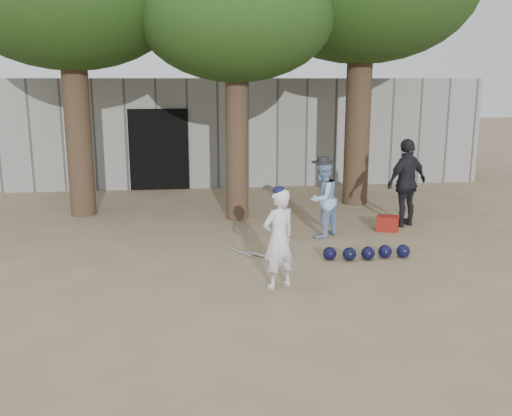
{
  "coord_description": "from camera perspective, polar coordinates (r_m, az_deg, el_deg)",
  "views": [
    {
      "loc": [
        -0.52,
        -7.87,
        2.98
      ],
      "look_at": [
        0.6,
        1.0,
        0.95
      ],
      "focal_mm": 40.0,
      "sensor_mm": 36.0,
      "label": 1
    }
  ],
  "objects": [
    {
      "name": "spectator_blue",
      "position": [
        10.92,
        6.63,
        0.88
      ],
      "size": [
        0.91,
        0.91,
        1.48
      ],
      "primitive_type": "imported",
      "rotation": [
        0.0,
        0.0,
        3.92
      ],
      "color": "#8DAADA",
      "rests_on": "ground"
    },
    {
      "name": "helmet_row",
      "position": [
        9.82,
        11.06,
        -4.41
      ],
      "size": [
        1.51,
        0.3,
        0.23
      ],
      "color": "black",
      "rests_on": "ground"
    },
    {
      "name": "ground",
      "position": [
        8.43,
        -3.22,
        -7.93
      ],
      "size": [
        70.0,
        70.0,
        0.0
      ],
      "primitive_type": "plane",
      "color": "#937C5E",
      "rests_on": "ground"
    },
    {
      "name": "red_bag",
      "position": [
        11.73,
        13.01,
        -1.5
      ],
      "size": [
        0.52,
        0.47,
        0.3
      ],
      "primitive_type": "cube",
      "rotation": [
        0.0,
        0.0,
        -0.43
      ],
      "color": "maroon",
      "rests_on": "ground"
    },
    {
      "name": "boy_player",
      "position": [
        8.22,
        2.3,
        -3.08
      ],
      "size": [
        0.64,
        0.56,
        1.46
      ],
      "primitive_type": "imported",
      "rotation": [
        0.0,
        0.0,
        3.62
      ],
      "color": "silver",
      "rests_on": "ground"
    },
    {
      "name": "back_building",
      "position": [
        18.27,
        -5.62,
        8.08
      ],
      "size": [
        16.0,
        5.24,
        3.0
      ],
      "color": "gray",
      "rests_on": "ground"
    },
    {
      "name": "spectator_dark",
      "position": [
        12.08,
        14.83,
        2.45
      ],
      "size": [
        1.14,
        0.87,
        1.8
      ],
      "primitive_type": "imported",
      "rotation": [
        0.0,
        0.0,
        3.61
      ],
      "color": "black",
      "rests_on": "ground"
    },
    {
      "name": "bat_pile",
      "position": [
        9.95,
        -1.01,
        -4.47
      ],
      "size": [
        0.66,
        0.72,
        0.06
      ],
      "color": "silver",
      "rests_on": "ground"
    }
  ]
}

